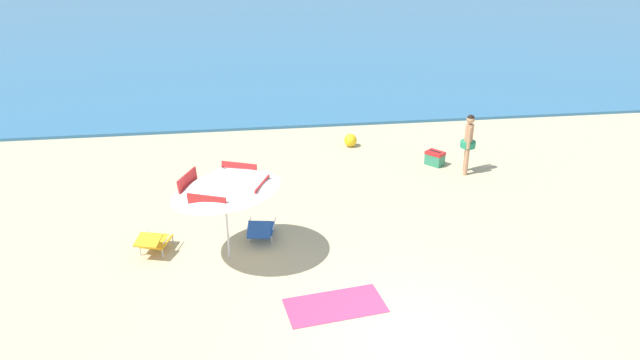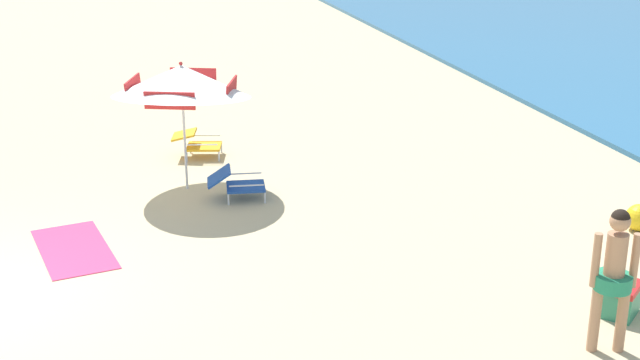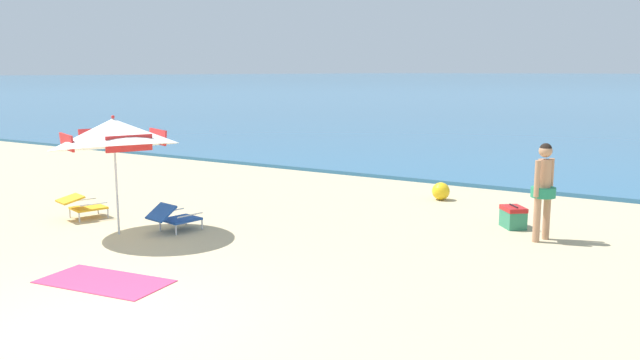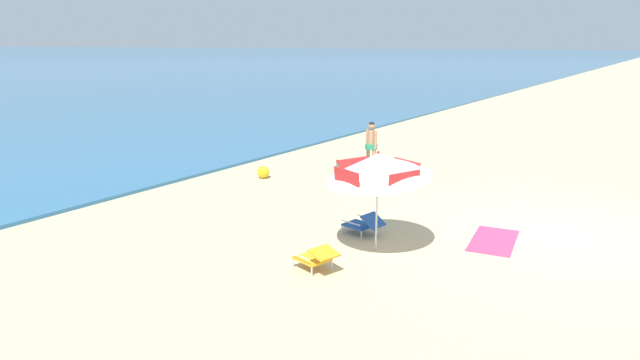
# 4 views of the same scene
# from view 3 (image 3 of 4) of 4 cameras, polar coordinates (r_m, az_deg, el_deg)

# --- Properties ---
(ground_plane) EXTENTS (800.00, 800.00, 0.00)m
(ground_plane) POSITION_cam_3_polar(r_m,az_deg,el_deg) (7.89, -19.38, -12.22)
(ground_plane) COLOR tan
(beach_umbrella_striped_main) EXTENTS (2.97, 2.95, 2.20)m
(beach_umbrella_striped_main) POSITION_cam_3_polar(r_m,az_deg,el_deg) (11.72, -17.80, 3.98)
(beach_umbrella_striped_main) COLOR silver
(beach_umbrella_striped_main) RESTS_ON ground
(lounge_chair_under_umbrella) EXTENTS (0.75, 0.96, 0.49)m
(lounge_chair_under_umbrella) POSITION_cam_3_polar(r_m,az_deg,el_deg) (13.43, -20.30, -2.07)
(lounge_chair_under_umbrella) COLOR gold
(lounge_chair_under_umbrella) RESTS_ON ground
(lounge_chair_beside_umbrella) EXTENTS (0.68, 0.97, 0.53)m
(lounge_chair_beside_umbrella) POSITION_cam_3_polar(r_m,az_deg,el_deg) (11.90, -12.79, -3.20)
(lounge_chair_beside_umbrella) COLOR #1E4799
(lounge_chair_beside_umbrella) RESTS_ON ground
(person_standing_near_shore) EXTENTS (0.41, 0.48, 1.68)m
(person_standing_near_shore) POSITION_cam_3_polar(r_m,az_deg,el_deg) (11.49, 19.18, -0.40)
(person_standing_near_shore) COLOR tan
(person_standing_near_shore) RESTS_ON ground
(cooler_box) EXTENTS (0.59, 0.60, 0.43)m
(cooler_box) POSITION_cam_3_polar(r_m,az_deg,el_deg) (12.42, 16.72, -3.16)
(cooler_box) COLOR #2D7F5B
(cooler_box) RESTS_ON ground
(beach_ball) EXTENTS (0.40, 0.40, 0.40)m
(beach_ball) POSITION_cam_3_polar(r_m,az_deg,el_deg) (14.71, 10.65, -0.98)
(beach_ball) COLOR yellow
(beach_ball) RESTS_ON ground
(beach_towel) EXTENTS (1.91, 1.14, 0.01)m
(beach_towel) POSITION_cam_3_polar(r_m,az_deg,el_deg) (9.43, -18.56, -8.52)
(beach_towel) COLOR #DB3866
(beach_towel) RESTS_ON ground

